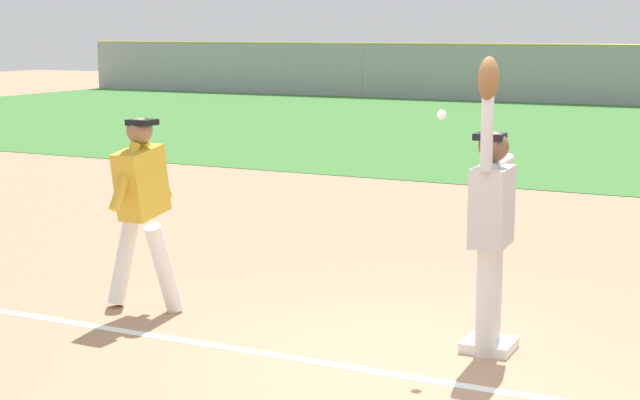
{
  "coord_description": "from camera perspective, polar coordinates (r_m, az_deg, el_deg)",
  "views": [
    {
      "loc": [
        2.39,
        -6.48,
        2.47
      ],
      "look_at": [
        -1.19,
        0.76,
        1.05
      ],
      "focal_mm": 54.55,
      "sensor_mm": 36.0,
      "label": 1
    }
  ],
  "objects": [
    {
      "name": "runner",
      "position": [
        8.66,
        -10.42,
        0.01
      ],
      "size": [
        0.72,
        0.84,
        1.72
      ],
      "rotation": [
        0.0,
        0.0,
        -0.02
      ],
      "color": "white",
      "rests_on": "ground_plane"
    },
    {
      "name": "parked_car_white",
      "position": [
        38.02,
        14.67,
        6.92
      ],
      "size": [
        4.47,
        2.26,
        1.25
      ],
      "rotation": [
        0.0,
        0.0,
        0.04
      ],
      "color": "white",
      "rests_on": "ground_plane"
    },
    {
      "name": "ground_plane",
      "position": [
        7.33,
        5.81,
        -9.75
      ],
      "size": [
        81.56,
        81.56,
        0.0
      ],
      "primitive_type": "plane",
      "color": "tan"
    },
    {
      "name": "baseball",
      "position": [
        7.47,
        7.15,
        4.99
      ],
      "size": [
        0.07,
        0.07,
        0.07
      ],
      "primitive_type": "sphere",
      "color": "white"
    },
    {
      "name": "fielder",
      "position": [
        7.44,
        10.0,
        -0.63
      ],
      "size": [
        0.29,
        0.89,
        2.28
      ],
      "rotation": [
        0.0,
        0.0,
        3.19
      ],
      "color": "silver",
      "rests_on": "ground_plane"
    },
    {
      "name": "first_base",
      "position": [
        7.78,
        9.89,
        -8.37
      ],
      "size": [
        0.38,
        0.38,
        0.08
      ],
      "primitive_type": "cube",
      "rotation": [
        0.0,
        0.0,
        -0.0
      ],
      "color": "white",
      "rests_on": "ground_plane"
    },
    {
      "name": "parked_car_blue",
      "position": [
        39.65,
        7.6,
        7.27
      ],
      "size": [
        4.57,
        2.46,
        1.25
      ],
      "rotation": [
        0.0,
        0.0,
        0.1
      ],
      "color": "#23389E",
      "rests_on": "ground_plane"
    },
    {
      "name": "chalk_foul_line",
      "position": [
        9.0,
        -17.3,
        -6.38
      ],
      "size": [
        12.0,
        0.27,
        0.01
      ],
      "primitive_type": "cube",
      "rotation": [
        0.0,
        0.0,
        0.01
      ],
      "color": "white",
      "rests_on": "ground_plane"
    }
  ]
}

